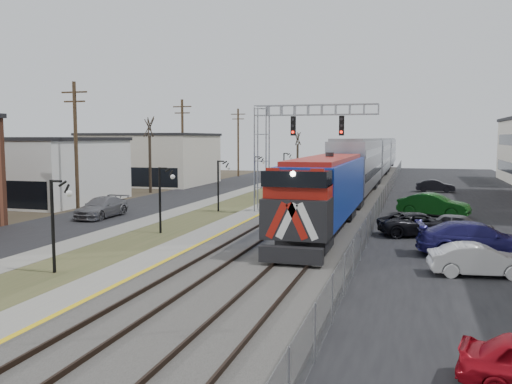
% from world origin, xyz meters
% --- Properties ---
extents(street_west, '(7.00, 120.00, 0.04)m').
position_xyz_m(street_west, '(-11.50, 35.00, 0.02)').
color(street_west, black).
rests_on(street_west, ground).
extents(sidewalk, '(2.00, 120.00, 0.08)m').
position_xyz_m(sidewalk, '(-7.00, 35.00, 0.04)').
color(sidewalk, gray).
rests_on(sidewalk, ground).
extents(grass_median, '(4.00, 120.00, 0.06)m').
position_xyz_m(grass_median, '(-4.00, 35.00, 0.03)').
color(grass_median, '#444B28').
rests_on(grass_median, ground).
extents(platform, '(2.00, 120.00, 0.24)m').
position_xyz_m(platform, '(-1.00, 35.00, 0.12)').
color(platform, gray).
rests_on(platform, ground).
extents(ballast_bed, '(8.00, 120.00, 0.20)m').
position_xyz_m(ballast_bed, '(4.00, 35.00, 0.10)').
color(ballast_bed, '#595651').
rests_on(ballast_bed, ground).
extents(parking_lot, '(16.00, 120.00, 0.04)m').
position_xyz_m(parking_lot, '(16.00, 35.00, 0.02)').
color(parking_lot, black).
rests_on(parking_lot, ground).
extents(platform_edge, '(0.24, 120.00, 0.01)m').
position_xyz_m(platform_edge, '(-0.12, 35.00, 0.24)').
color(platform_edge, gold).
rests_on(platform_edge, platform).
extents(track_near, '(1.58, 120.00, 0.15)m').
position_xyz_m(track_near, '(2.00, 35.00, 0.28)').
color(track_near, '#2D2119').
rests_on(track_near, ballast_bed).
extents(track_far, '(1.58, 120.00, 0.15)m').
position_xyz_m(track_far, '(5.50, 35.00, 0.28)').
color(track_far, '#2D2119').
rests_on(track_far, ballast_bed).
extents(train, '(3.00, 85.85, 5.33)m').
position_xyz_m(train, '(5.50, 55.76, 2.92)').
color(train, '#1536AF').
rests_on(train, ground).
extents(signal_gantry, '(9.00, 1.07, 8.15)m').
position_xyz_m(signal_gantry, '(1.22, 27.99, 5.59)').
color(signal_gantry, gray).
rests_on(signal_gantry, ground).
extents(lampposts, '(0.14, 62.14, 4.00)m').
position_xyz_m(lampposts, '(-4.00, 18.29, 2.00)').
color(lampposts, black).
rests_on(lampposts, ground).
extents(utility_poles, '(0.28, 80.28, 10.00)m').
position_xyz_m(utility_poles, '(-14.50, 25.00, 5.00)').
color(utility_poles, '#4C3823').
rests_on(utility_poles, ground).
extents(fence, '(0.04, 120.00, 1.60)m').
position_xyz_m(fence, '(8.20, 35.00, 0.80)').
color(fence, gray).
rests_on(fence, ground).
extents(buildings_west, '(14.00, 67.00, 7.00)m').
position_xyz_m(buildings_west, '(-21.00, 24.21, 3.01)').
color(buildings_west, beige).
rests_on(buildings_west, ground).
extents(bare_trees, '(12.30, 42.30, 5.95)m').
position_xyz_m(bare_trees, '(-12.66, 38.91, 2.70)').
color(bare_trees, '#382D23').
rests_on(bare_trees, ground).
extents(car_lot_b, '(4.18, 1.91, 1.33)m').
position_xyz_m(car_lot_b, '(13.19, 12.54, 0.66)').
color(car_lot_b, '#BBBBBB').
rests_on(car_lot_b, ground).
extents(car_lot_c, '(5.34, 3.67, 1.36)m').
position_xyz_m(car_lot_c, '(10.97, 21.54, 0.68)').
color(car_lot_c, black).
rests_on(car_lot_c, ground).
extents(car_lot_d, '(5.92, 2.94, 1.65)m').
position_xyz_m(car_lot_d, '(13.53, 16.49, 0.83)').
color(car_lot_d, navy).
rests_on(car_lot_d, ground).
extents(car_lot_e, '(4.06, 2.22, 1.31)m').
position_xyz_m(car_lot_e, '(13.13, 22.01, 0.65)').
color(car_lot_e, slate).
rests_on(car_lot_e, ground).
extents(car_lot_f, '(5.30, 3.02, 1.65)m').
position_xyz_m(car_lot_f, '(11.95, 30.09, 0.83)').
color(car_lot_f, '#0D4110').
rests_on(car_lot_f, ground).
extents(car_street_b, '(2.04, 5.00, 1.45)m').
position_xyz_m(car_street_b, '(-10.98, 22.74, 0.73)').
color(car_street_b, slate).
rests_on(car_street_b, ground).
extents(car_lot_g, '(3.96, 1.42, 1.30)m').
position_xyz_m(car_lot_g, '(12.71, 48.61, 0.65)').
color(car_lot_g, black).
rests_on(car_lot_g, ground).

